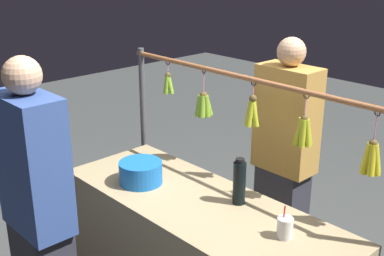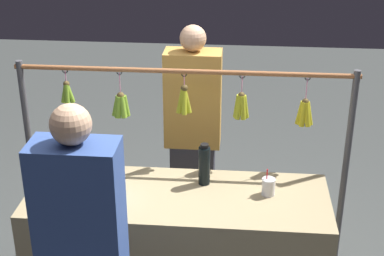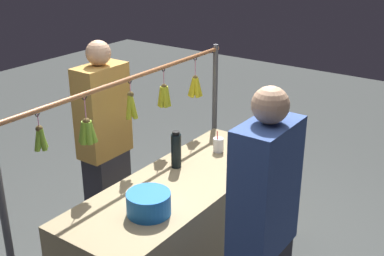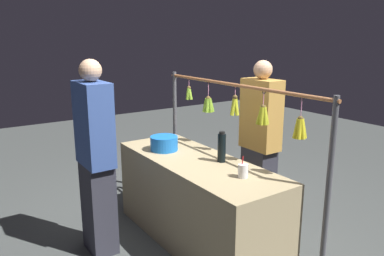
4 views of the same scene
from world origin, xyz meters
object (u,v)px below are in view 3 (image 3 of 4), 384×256
blue_bucket (149,203)px  drink_cup (218,145)px  water_bottle (176,150)px  customer_person (262,241)px  vendor_person (105,150)px

blue_bucket → drink_cup: 1.01m
water_bottle → customer_person: 1.10m
drink_cup → vendor_person: size_ratio=0.10×
blue_bucket → customer_person: bearing=96.1°
drink_cup → vendor_person: vendor_person is taller
blue_bucket → vendor_person: (-0.47, -0.83, -0.04)m
blue_bucket → vendor_person: size_ratio=0.16×
water_bottle → vendor_person: vendor_person is taller
drink_cup → customer_person: bearing=43.2°
blue_bucket → drink_cup: bearing=-171.9°
drink_cup → customer_person: customer_person is taller
water_bottle → blue_bucket: 0.65m
drink_cup → customer_person: (0.92, 0.87, -0.01)m
water_bottle → blue_bucket: water_bottle is taller
drink_cup → vendor_person: bearing=-52.8°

